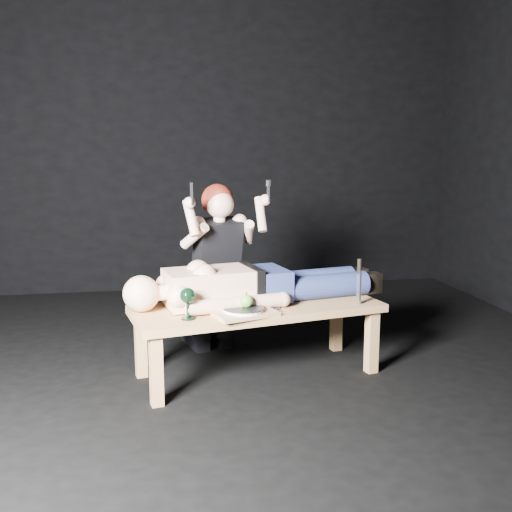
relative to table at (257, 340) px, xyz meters
name	(u,v)px	position (x,y,z in m)	size (l,w,h in m)	color
ground	(247,377)	(-0.07, -0.03, -0.23)	(5.00, 5.00, 0.00)	black
back_wall	(207,140)	(-0.07, 2.47, 1.27)	(5.00, 5.00, 0.00)	black
table	(257,340)	(0.00, 0.00, 0.00)	(1.53, 0.57, 0.45)	#B4824F
lying_man	(259,279)	(0.03, 0.11, 0.36)	(1.61, 0.49, 0.28)	beige
kneeling_woman	(213,266)	(-0.22, 0.51, 0.38)	(0.64, 0.72, 1.21)	black
serving_tray	(244,313)	(-0.12, -0.20, 0.24)	(0.36, 0.26, 0.02)	tan
plate	(244,310)	(-0.12, -0.20, 0.26)	(0.24, 0.24, 0.02)	white
apple	(246,301)	(-0.10, -0.19, 0.30)	(0.08, 0.08, 0.08)	#568E2C
goblet	(188,304)	(-0.44, -0.24, 0.32)	(0.09, 0.09, 0.18)	black
fork_flat	(217,316)	(-0.27, -0.21, 0.23)	(0.01, 0.16, 0.01)	#B2B2B7
knife_flat	(278,310)	(0.10, -0.15, 0.23)	(0.01, 0.16, 0.01)	#B2B2B7
spoon_flat	(273,309)	(0.07, -0.11, 0.23)	(0.01, 0.16, 0.01)	#B2B2B7
carving_knife	(359,282)	(0.63, -0.08, 0.37)	(0.04, 0.04, 0.29)	#B2B2B7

